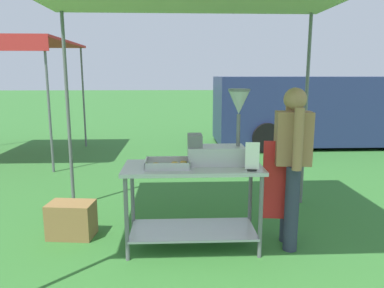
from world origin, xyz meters
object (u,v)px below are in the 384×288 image
object	(u,v)px
donut_cart	(193,190)
donut_fryer	(220,141)
van_navy	(325,110)
neighbour_tent	(3,45)
vendor	(291,160)
menu_sign	(252,159)
donut_tray	(168,165)
supply_crate	(72,220)

from	to	relation	value
donut_cart	donut_fryer	distance (m)	0.56
van_navy	neighbour_tent	xyz separation A→B (m)	(-7.15, -1.28, 1.44)
donut_cart	vendor	bearing A→B (deg)	-0.28
menu_sign	donut_cart	bearing A→B (deg)	158.56
menu_sign	neighbour_tent	size ratio (longest dim) A/B	0.10
neighbour_tent	donut_fryer	bearing A→B (deg)	-46.74
donut_fryer	vendor	world-z (taller)	vendor
donut_fryer	neighbour_tent	size ratio (longest dim) A/B	0.28
vendor	neighbour_tent	xyz separation A→B (m)	(-4.57, 4.19, 1.41)
donut_tray	menu_sign	distance (m)	0.80
donut_cart	donut_fryer	world-z (taller)	donut_fryer
neighbour_tent	van_navy	bearing A→B (deg)	10.18
donut_cart	supply_crate	xyz separation A→B (m)	(-1.30, 0.30, -0.41)
donut_cart	neighbour_tent	xyz separation A→B (m)	(-3.60, 4.18, 1.72)
menu_sign	supply_crate	xyz separation A→B (m)	(-1.84, 0.51, -0.78)
vendor	donut_tray	bearing A→B (deg)	-178.53
menu_sign	vendor	distance (m)	0.49
donut_fryer	supply_crate	size ratio (longest dim) A/B	1.47
supply_crate	donut_cart	bearing A→B (deg)	-12.90
donut_tray	supply_crate	world-z (taller)	donut_tray
donut_cart	menu_sign	bearing A→B (deg)	-21.44
menu_sign	van_navy	distance (m)	6.42
donut_fryer	menu_sign	distance (m)	0.41
donut_tray	menu_sign	bearing A→B (deg)	-12.73
donut_fryer	neighbour_tent	xyz separation A→B (m)	(-3.87, 4.11, 1.23)
donut_tray	supply_crate	bearing A→B (deg)	162.53
donut_fryer	menu_sign	size ratio (longest dim) A/B	2.76
neighbour_tent	supply_crate	bearing A→B (deg)	-59.35
donut_cart	donut_tray	distance (m)	0.36
vendor	van_navy	bearing A→B (deg)	64.81
donut_fryer	vendor	distance (m)	0.73
donut_cart	vendor	distance (m)	1.02
donut_cart	van_navy	distance (m)	6.52
donut_fryer	supply_crate	distance (m)	1.82
donut_cart	supply_crate	bearing A→B (deg)	167.10
donut_cart	donut_tray	world-z (taller)	donut_tray
menu_sign	neighbour_tent	world-z (taller)	neighbour_tent
donut_fryer	vendor	size ratio (longest dim) A/B	0.46
vendor	van_navy	xyz separation A→B (m)	(2.57, 5.47, -0.03)
donut_cart	supply_crate	world-z (taller)	donut_cart
vendor	neighbour_tent	size ratio (longest dim) A/B	0.61
donut_cart	menu_sign	size ratio (longest dim) A/B	5.04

